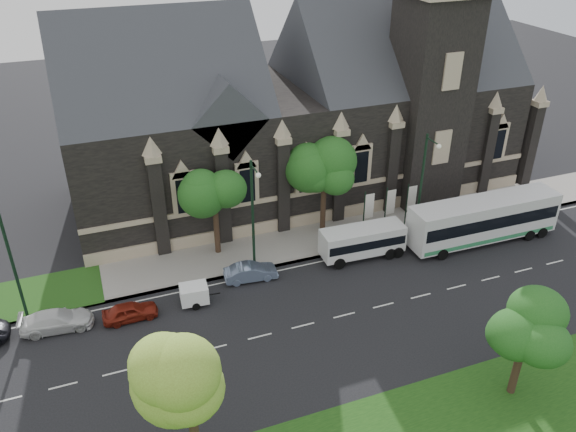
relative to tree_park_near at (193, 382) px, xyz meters
name	(u,v)px	position (x,y,z in m)	size (l,w,h in m)	color
ground	(344,315)	(11.77, 8.77, -6.42)	(160.00, 160.00, 0.00)	black
sidewalk	(293,244)	(11.77, 18.27, -6.34)	(80.00, 5.00, 0.15)	gray
museum	(309,106)	(16.89, 27.55, 1.75)	(40.00, 17.70, 29.90)	black
tree_park_near	(193,382)	(0.00, 0.00, 0.00)	(4.42, 4.42, 8.56)	black
tree_park_east	(527,326)	(17.95, -0.55, -1.80)	(3.40, 3.40, 6.28)	black
tree_walk_right	(326,168)	(14.98, 19.48, -0.60)	(4.08, 4.08, 7.80)	black
tree_walk_left	(216,187)	(5.97, 19.47, -0.68)	(3.91, 3.91, 7.64)	black
street_lamp_near	(423,181)	(21.77, 15.86, -1.30)	(0.36, 1.88, 9.00)	black
street_lamp_mid	(254,212)	(7.77, 15.86, -1.30)	(0.36, 1.88, 9.00)	black
street_lamp_far	(10,256)	(-8.23, 15.86, -1.30)	(0.36, 1.88, 9.00)	black
banner_flag_left	(367,209)	(18.06, 17.77, -4.03)	(0.90, 0.10, 4.00)	black
banner_flag_center	(389,205)	(20.06, 17.77, -4.03)	(0.90, 0.10, 4.00)	black
banner_flag_right	(410,201)	(22.06, 17.77, -4.03)	(0.90, 0.10, 4.00)	black
tour_coach	(484,219)	(26.33, 13.50, -4.40)	(12.78, 3.07, 3.72)	silver
shuttle_bus	(363,240)	(16.19, 14.84, -4.94)	(6.64, 2.59, 2.53)	silver
box_trailer	(194,294)	(2.63, 13.61, -5.58)	(2.79, 1.64, 1.46)	white
sedan	(251,272)	(7.14, 14.97, -5.77)	(1.36, 3.90, 1.29)	slate
car_far_red	(130,311)	(-1.74, 13.50, -5.80)	(1.45, 3.61, 1.23)	maroon
car_far_white	(57,320)	(-6.33, 14.19, -5.75)	(1.86, 4.57, 1.33)	silver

